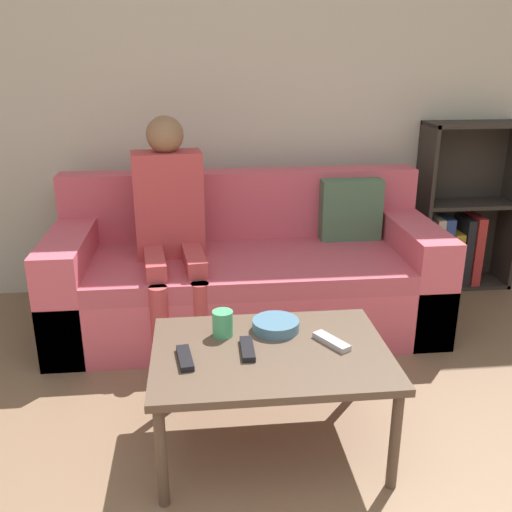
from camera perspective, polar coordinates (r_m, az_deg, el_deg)
name	(u,v)px	position (r m, az deg, el deg)	size (l,w,h in m)	color
wall_back	(230,87)	(3.65, -2.64, 16.57)	(12.00, 0.06, 2.60)	beige
couch	(247,276)	(3.28, -0.90, -2.03)	(2.13, 0.89, 0.84)	#DB5B70
bookshelf	(458,224)	(4.03, 19.52, 3.04)	(0.63, 0.28, 1.09)	#332D28
coffee_table	(271,360)	(2.22, 1.46, -10.34)	(0.90, 0.64, 0.43)	brown
person_adult	(170,215)	(3.07, -8.60, 4.07)	(0.40, 0.65, 1.19)	#C6474C
cup_near	(223,323)	(2.28, -3.35, -6.74)	(0.08, 0.08, 0.10)	#4CB77A
tv_remote_0	(247,349)	(2.18, -0.86, -9.28)	(0.05, 0.17, 0.02)	black
tv_remote_1	(331,341)	(2.25, 7.56, -8.47)	(0.13, 0.17, 0.02)	#B7B7BC
tv_remote_2	(185,358)	(2.14, -7.11, -10.09)	(0.07, 0.17, 0.02)	black
snack_bowl	(276,325)	(2.33, 1.99, -6.94)	(0.19, 0.19, 0.05)	teal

